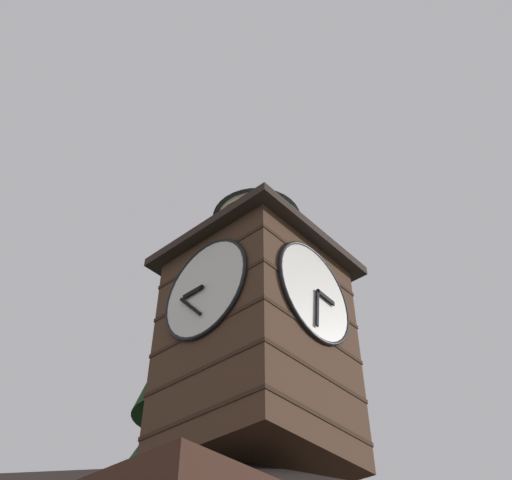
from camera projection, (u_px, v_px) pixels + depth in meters
clock_tower at (257, 329)px, 15.54m from camera, size 4.39×4.39×8.61m
flying_bird_high at (286, 247)px, 24.75m from camera, size 0.26×0.50×0.14m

